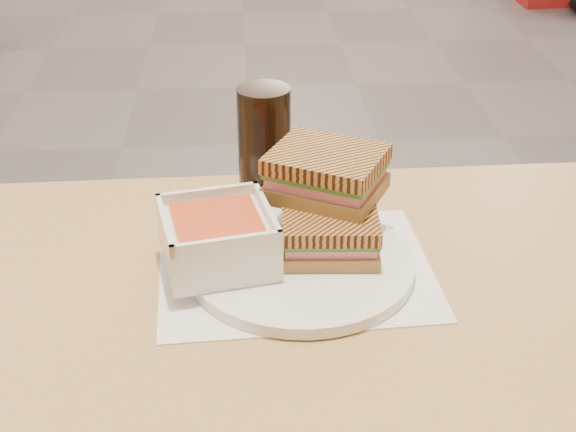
{
  "coord_description": "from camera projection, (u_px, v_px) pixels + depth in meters",
  "views": [
    {
      "loc": [
        -0.05,
        -2.83,
        1.3
      ],
      "look_at": [
        0.01,
        -2.0,
        0.82
      ],
      "focal_mm": 49.73,
      "sensor_mm": 36.0,
      "label": 1
    }
  ],
  "objects": [
    {
      "name": "plate",
      "position": [
        302.0,
        265.0,
        0.98
      ],
      "size": [
        0.28,
        0.28,
        0.01
      ],
      "color": "white",
      "rests_on": "tray_liner"
    },
    {
      "name": "panini_upper",
      "position": [
        326.0,
        174.0,
        1.0
      ],
      "size": [
        0.17,
        0.16,
        0.06
      ],
      "color": "#A58040",
      "rests_on": "panini_lower"
    },
    {
      "name": "main_table",
      "position": [
        359.0,
        383.0,
        0.97
      ],
      "size": [
        1.21,
        0.72,
        0.75
      ],
      "color": "tan",
      "rests_on": "ground"
    },
    {
      "name": "soup_bowl",
      "position": [
        218.0,
        240.0,
        0.95
      ],
      "size": [
        0.15,
        0.15,
        0.07
      ],
      "color": "white",
      "rests_on": "plate"
    },
    {
      "name": "tray_liner",
      "position": [
        296.0,
        269.0,
        0.98
      ],
      "size": [
        0.35,
        0.28,
        0.0
      ],
      "color": "white",
      "rests_on": "main_table"
    },
    {
      "name": "cola_glass",
      "position": [
        264.0,
        142.0,
        1.12
      ],
      "size": [
        0.07,
        0.07,
        0.16
      ],
      "color": "black",
      "rests_on": "main_table"
    },
    {
      "name": "panini_lower",
      "position": [
        330.0,
        234.0,
        0.97
      ],
      "size": [
        0.12,
        0.1,
        0.05
      ],
      "color": "#A58040",
      "rests_on": "plate"
    }
  ]
}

